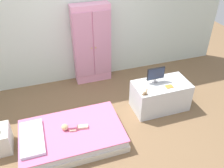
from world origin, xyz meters
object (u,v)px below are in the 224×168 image
at_px(doll, 70,127).
at_px(wardrobe, 92,45).
at_px(tv_monitor, 156,74).
at_px(book_orange, 169,87).
at_px(rocking_horse_toy, 146,92).
at_px(tv_stand, 160,96).
at_px(bed, 72,136).

distance_m(doll, wardrobe, 1.79).
height_order(doll, tv_monitor, tv_monitor).
bearing_deg(book_orange, wardrobe, 124.57).
distance_m(tv_monitor, rocking_horse_toy, 0.43).
height_order(wardrobe, tv_stand, wardrobe).
distance_m(tv_stand, rocking_horse_toy, 0.53).
bearing_deg(tv_monitor, doll, -166.81).
bearing_deg(tv_stand, wardrobe, 124.86).
bearing_deg(book_orange, rocking_horse_toy, -171.56).
xyz_separation_m(doll, rocking_horse_toy, (1.24, 0.09, 0.30)).
height_order(wardrobe, tv_monitor, wardrobe).
height_order(bed, doll, doll).
xyz_separation_m(wardrobe, tv_stand, (0.88, -1.27, -0.53)).
height_order(rocking_horse_toy, book_orange, rocking_horse_toy).
relative_size(rocking_horse_toy, book_orange, 0.90).
bearing_deg(doll, tv_monitor, 13.19).
distance_m(wardrobe, tv_monitor, 1.43).
bearing_deg(tv_stand, bed, -169.33).
height_order(bed, tv_stand, tv_stand).
relative_size(tv_stand, book_orange, 7.87).
distance_m(doll, tv_monitor, 1.64).
height_order(wardrobe, rocking_horse_toy, wardrobe).
distance_m(rocking_horse_toy, book_orange, 0.47).
bearing_deg(tv_stand, tv_monitor, 134.94).
bearing_deg(book_orange, doll, -174.75).
relative_size(tv_stand, tv_monitor, 3.04).
xyz_separation_m(rocking_horse_toy, book_orange, (0.47, 0.07, -0.04)).
distance_m(bed, rocking_horse_toy, 1.31).
distance_m(wardrobe, rocking_horse_toy, 1.55).
xyz_separation_m(bed, doll, (-0.01, 0.03, 0.15)).
bearing_deg(tv_monitor, wardrobe, 123.97).
distance_m(wardrobe, book_orange, 1.70).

